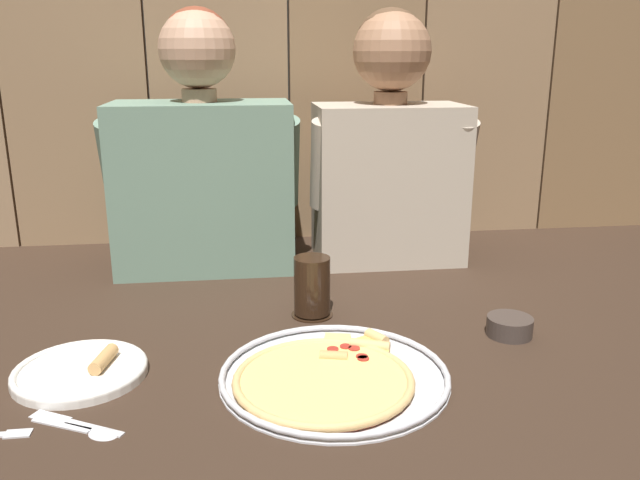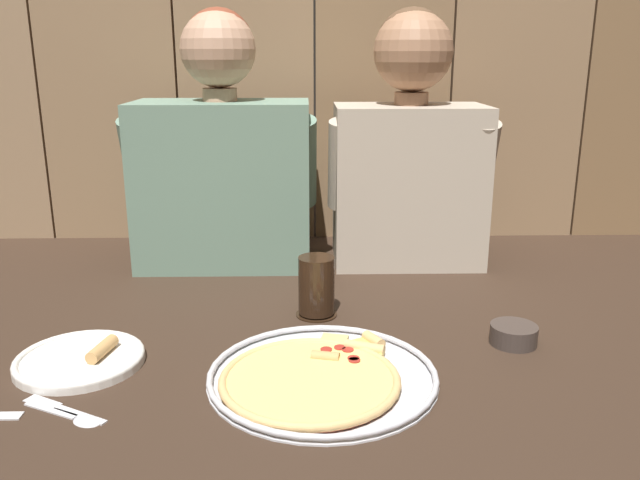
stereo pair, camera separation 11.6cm
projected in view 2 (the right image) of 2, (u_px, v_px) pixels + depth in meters
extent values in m
plane|color=#332319|center=(321.00, 357.00, 1.11)|extent=(3.20, 3.20, 0.00)
cylinder|color=silver|center=(322.00, 378.00, 1.03)|extent=(0.37, 0.37, 0.01)
torus|color=silver|center=(322.00, 374.00, 1.03)|extent=(0.37, 0.37, 0.01)
cylinder|color=#B23823|center=(310.00, 382.00, 1.01)|extent=(0.28, 0.28, 0.00)
cylinder|color=#F4D170|center=(310.00, 379.00, 1.01)|extent=(0.27, 0.27, 0.01)
torus|color=tan|center=(310.00, 379.00, 1.01)|extent=(0.28, 0.28, 0.01)
cube|color=#F4D170|center=(331.00, 348.00, 1.12)|extent=(0.07, 0.11, 0.01)
cylinder|color=tan|center=(325.00, 357.00, 1.07)|extent=(0.05, 0.03, 0.02)
cylinder|color=#A3281E|center=(326.00, 350.00, 1.10)|extent=(0.02, 0.02, 0.00)
cube|color=#EFC660|center=(356.00, 363.00, 1.07)|extent=(0.10, 0.11, 0.01)
cylinder|color=tan|center=(365.00, 348.00, 1.11)|extent=(0.07, 0.04, 0.02)
cylinder|color=#A3281E|center=(354.00, 361.00, 1.06)|extent=(0.02, 0.02, 0.00)
cylinder|color=#A3281E|center=(354.00, 358.00, 1.07)|extent=(0.02, 0.02, 0.00)
cube|color=#EABC56|center=(352.00, 349.00, 1.12)|extent=(0.10, 0.08, 0.01)
cylinder|color=tan|center=(373.00, 340.00, 1.14)|extent=(0.04, 0.05, 0.02)
cylinder|color=#A3281E|center=(348.00, 350.00, 1.10)|extent=(0.02, 0.02, 0.00)
cylinder|color=#A3281E|center=(340.00, 346.00, 1.11)|extent=(0.02, 0.02, 0.00)
cylinder|color=white|center=(80.00, 361.00, 1.08)|extent=(0.21, 0.21, 0.01)
torus|color=white|center=(80.00, 358.00, 1.08)|extent=(0.21, 0.21, 0.01)
cylinder|color=tan|center=(102.00, 349.00, 1.09)|extent=(0.04, 0.08, 0.02)
cylinder|color=black|center=(316.00, 314.00, 1.29)|extent=(0.08, 0.08, 0.01)
cylinder|color=black|center=(316.00, 285.00, 1.27)|extent=(0.07, 0.07, 0.11)
cylinder|color=#3D332D|center=(514.00, 334.00, 1.16)|extent=(0.08, 0.08, 0.04)
cylinder|color=#B23823|center=(514.00, 330.00, 1.15)|extent=(0.07, 0.07, 0.02)
cube|color=silver|center=(9.00, 415.00, 0.93)|extent=(0.04, 0.02, 0.01)
cube|color=silver|center=(80.00, 414.00, 0.93)|extent=(0.09, 0.06, 0.01)
cube|color=silver|center=(42.00, 402.00, 0.96)|extent=(0.06, 0.05, 0.00)
cube|color=silver|center=(51.00, 409.00, 0.94)|extent=(0.09, 0.05, 0.01)
ellipsoid|color=silver|center=(87.00, 419.00, 0.91)|extent=(0.05, 0.05, 0.01)
cube|color=slate|center=(224.00, 184.00, 1.57)|extent=(0.41, 0.23, 0.39)
cylinder|color=tan|center=(220.00, 95.00, 1.51)|extent=(0.08, 0.08, 0.03)
sphere|color=tan|center=(218.00, 49.00, 1.48)|extent=(0.17, 0.17, 0.17)
sphere|color=brown|center=(219.00, 43.00, 1.49)|extent=(0.16, 0.16, 0.16)
cylinder|color=slate|center=(140.00, 163.00, 1.51)|extent=(0.08, 0.14, 0.23)
cylinder|color=slate|center=(300.00, 162.00, 1.51)|extent=(0.08, 0.15, 0.23)
cube|color=#B2A38E|center=(408.00, 185.00, 1.58)|extent=(0.36, 0.21, 0.38)
cylinder|color=#9E7051|center=(411.00, 99.00, 1.52)|extent=(0.08, 0.08, 0.03)
sphere|color=#9E7051|center=(413.00, 51.00, 1.49)|extent=(0.18, 0.18, 0.18)
sphere|color=brown|center=(412.00, 45.00, 1.50)|extent=(0.17, 0.17, 0.17)
cylinder|color=#B2A38E|center=(344.00, 165.00, 1.52)|extent=(0.08, 0.12, 0.22)
cylinder|color=#B2A38E|center=(478.00, 164.00, 1.53)|extent=(0.08, 0.14, 0.22)
cube|color=#856648|center=(104.00, 31.00, 1.68)|extent=(0.36, 0.03, 1.12)
cube|color=#87684A|center=(245.00, 31.00, 1.69)|extent=(0.36, 0.03, 1.12)
cube|color=brown|center=(384.00, 31.00, 1.70)|extent=(0.36, 0.03, 1.12)
cube|color=#856648|center=(522.00, 31.00, 1.71)|extent=(0.36, 0.03, 1.12)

